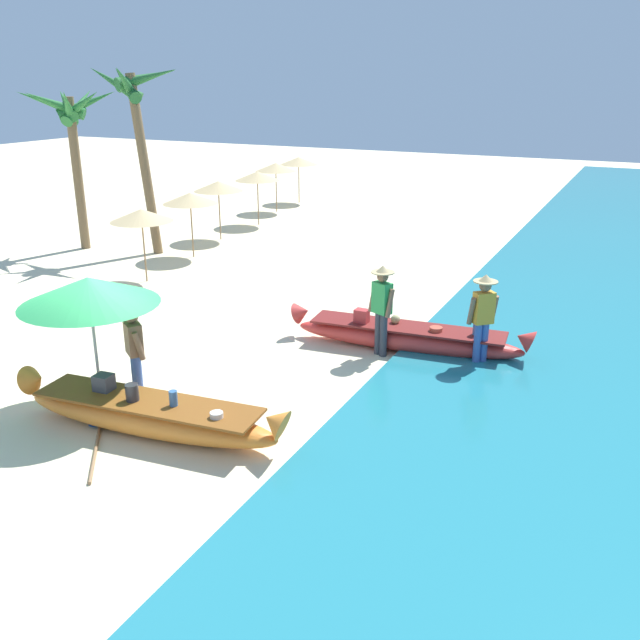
# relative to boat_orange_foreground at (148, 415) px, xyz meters

# --- Properties ---
(ground_plane) EXTENTS (80.00, 80.00, 0.00)m
(ground_plane) POSITION_rel_boat_orange_foreground_xyz_m (-1.31, 0.89, -0.30)
(ground_plane) COLOR beige
(boat_orange_foreground) EXTENTS (4.59, 1.20, 0.83)m
(boat_orange_foreground) POSITION_rel_boat_orange_foreground_xyz_m (0.00, 0.00, 0.00)
(boat_orange_foreground) COLOR orange
(boat_orange_foreground) RESTS_ON ground
(boat_red_midground) EXTENTS (4.83, 1.17, 0.80)m
(boat_red_midground) POSITION_rel_boat_orange_foreground_xyz_m (2.39, 4.86, -0.02)
(boat_red_midground) COLOR red
(boat_red_midground) RESTS_ON ground
(person_vendor_hatted) EXTENTS (0.58, 0.44, 1.79)m
(person_vendor_hatted) POSITION_rel_boat_orange_foreground_xyz_m (2.02, 4.41, 0.74)
(person_vendor_hatted) COLOR #333842
(person_vendor_hatted) RESTS_ON ground
(person_tourist_customer) EXTENTS (0.55, 0.47, 1.67)m
(person_tourist_customer) POSITION_rel_boat_orange_foreground_xyz_m (-0.72, 0.64, 0.65)
(person_tourist_customer) COLOR #3D5BA8
(person_tourist_customer) RESTS_ON ground
(person_vendor_assistant) EXTENTS (0.54, 0.52, 1.77)m
(person_vendor_assistant) POSITION_rel_boat_orange_foreground_xyz_m (3.87, 4.72, 0.72)
(person_vendor_assistant) COLOR #3D5BA8
(person_vendor_assistant) RESTS_ON ground
(patio_umbrella_large) EXTENTS (2.17, 2.17, 2.17)m
(patio_umbrella_large) POSITION_rel_boat_orange_foreground_xyz_m (-1.31, 0.40, 1.65)
(patio_umbrella_large) COLOR #B7B7BC
(patio_umbrella_large) RESTS_ON ground
(parasol_row_0) EXTENTS (1.60, 1.60, 1.91)m
(parasol_row_0) POSITION_rel_boat_orange_foreground_xyz_m (-5.36, 6.47, 1.45)
(parasol_row_0) COLOR #8E6B47
(parasol_row_0) RESTS_ON ground
(parasol_row_1) EXTENTS (1.60, 1.60, 1.91)m
(parasol_row_1) POSITION_rel_boat_orange_foreground_xyz_m (-5.81, 9.16, 1.45)
(parasol_row_1) COLOR #8E6B47
(parasol_row_1) RESTS_ON ground
(parasol_row_2) EXTENTS (1.60, 1.60, 1.91)m
(parasol_row_2) POSITION_rel_boat_orange_foreground_xyz_m (-6.40, 11.49, 1.45)
(parasol_row_2) COLOR #8E6B47
(parasol_row_2) RESTS_ON ground
(parasol_row_3) EXTENTS (1.60, 1.60, 1.91)m
(parasol_row_3) POSITION_rel_boat_orange_foreground_xyz_m (-6.50, 14.11, 1.45)
(parasol_row_3) COLOR #8E6B47
(parasol_row_3) RESTS_ON ground
(parasol_row_4) EXTENTS (1.60, 1.60, 1.91)m
(parasol_row_4) POSITION_rel_boat_orange_foreground_xyz_m (-7.17, 16.64, 1.45)
(parasol_row_4) COLOR #8E6B47
(parasol_row_4) RESTS_ON ground
(parasol_row_5) EXTENTS (1.60, 1.60, 1.91)m
(parasol_row_5) POSITION_rel_boat_orange_foreground_xyz_m (-7.35, 18.91, 1.45)
(parasol_row_5) COLOR #8E6B47
(parasol_row_5) RESTS_ON ground
(palm_tree_tall_inland) EXTENTS (2.77, 2.60, 4.86)m
(palm_tree_tall_inland) POSITION_rel_boat_orange_foreground_xyz_m (-9.51, 8.57, 3.64)
(palm_tree_tall_inland) COLOR brown
(palm_tree_tall_inland) RESTS_ON ground
(palm_tree_leaning_seaward) EXTENTS (2.93, 2.61, 5.53)m
(palm_tree_leaning_seaward) POSITION_rel_boat_orange_foreground_xyz_m (-7.48, 9.14, 4.07)
(palm_tree_leaning_seaward) COLOR brown
(palm_tree_leaning_seaward) RESTS_ON ground
(paddle) EXTENTS (1.27, 1.54, 0.05)m
(paddle) POSITION_rel_boat_orange_foreground_xyz_m (-0.48, -0.60, -0.27)
(paddle) COLOR #8E6B47
(paddle) RESTS_ON ground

